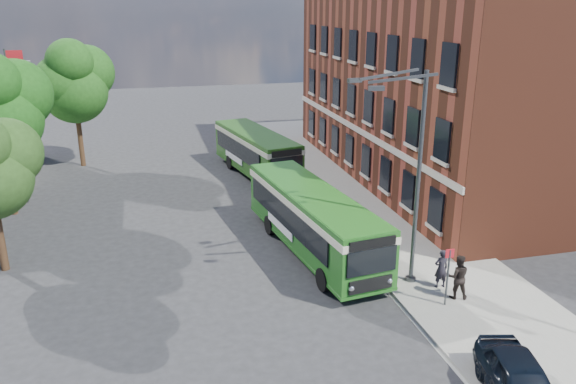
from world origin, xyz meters
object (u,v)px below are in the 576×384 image
object	(u,v)px
bus_front	(313,216)
parked_car	(521,383)
bus_rear	(256,149)
street_lamp	(410,177)

from	to	relation	value
bus_front	parked_car	bearing A→B (deg)	-77.25
bus_rear	parked_car	xyz separation A→B (m)	(2.87, -25.24, -0.96)
street_lamp	parked_car	xyz separation A→B (m)	(-0.04, -7.92, -3.92)
bus_front	street_lamp	bearing A→B (deg)	-56.39
street_lamp	parked_car	bearing A→B (deg)	-90.27
bus_rear	parked_car	world-z (taller)	bus_rear
street_lamp	bus_rear	distance (m)	17.81
street_lamp	bus_rear	xyz separation A→B (m)	(-2.91, 17.32, -2.96)
bus_rear	bus_front	bearing A→B (deg)	-89.40
street_lamp	bus_front	bearing A→B (deg)	123.61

